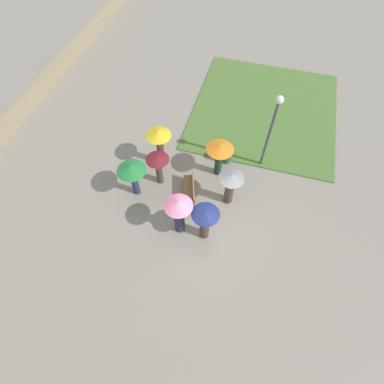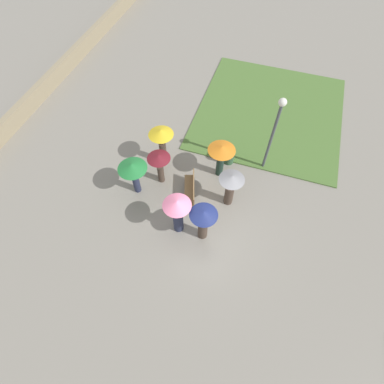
% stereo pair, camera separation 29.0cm
% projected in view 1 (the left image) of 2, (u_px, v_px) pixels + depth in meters
% --- Properties ---
extents(ground_plane, '(90.00, 90.00, 0.00)m').
position_uv_depth(ground_plane, '(206.00, 229.00, 12.07)').
color(ground_plane, gray).
extents(lawn_patch_near, '(7.95, 7.34, 0.06)m').
position_uv_depth(lawn_patch_near, '(265.00, 110.00, 15.97)').
color(lawn_patch_near, '#4C7033').
rests_on(lawn_patch_near, ground_plane).
extents(park_bench, '(1.63, 0.89, 0.90)m').
position_uv_depth(park_bench, '(191.00, 190.00, 12.57)').
color(park_bench, brown).
rests_on(park_bench, ground_plane).
extents(lamp_post, '(0.32, 0.32, 3.85)m').
position_uv_depth(lamp_post, '(272.00, 124.00, 11.84)').
color(lamp_post, '#474C51').
rests_on(lamp_post, ground_plane).
extents(trash_bin, '(0.52, 0.52, 0.82)m').
position_uv_depth(trash_bin, '(227.00, 154.00, 13.72)').
color(trash_bin, '#335638').
rests_on(trash_bin, ground_plane).
extents(crowd_person_pink, '(1.06, 1.06, 2.02)m').
position_uv_depth(crowd_person_pink, '(179.00, 211.00, 10.93)').
color(crowd_person_pink, '#282D47').
rests_on(crowd_person_pink, ground_plane).
extents(crowd_person_yellow, '(1.08, 1.08, 2.00)m').
position_uv_depth(crowd_person_yellow, '(159.00, 140.00, 12.76)').
color(crowd_person_yellow, '#47382D').
rests_on(crowd_person_yellow, ground_plane).
extents(crowd_person_maroon, '(0.97, 0.97, 1.68)m').
position_uv_depth(crowd_person_maroon, '(158.00, 163.00, 12.36)').
color(crowd_person_maroon, '#47382D').
rests_on(crowd_person_maroon, ground_plane).
extents(crowd_person_orange, '(1.17, 1.17, 1.77)m').
position_uv_depth(crowd_person_orange, '(220.00, 153.00, 12.55)').
color(crowd_person_orange, '#1E3328').
rests_on(crowd_person_orange, ground_plane).
extents(crowd_person_green, '(1.19, 1.19, 1.78)m').
position_uv_depth(crowd_person_green, '(132.00, 172.00, 11.88)').
color(crowd_person_green, '#282D47').
rests_on(crowd_person_green, ground_plane).
extents(crowd_person_grey, '(1.01, 1.01, 1.81)m').
position_uv_depth(crowd_person_grey, '(231.00, 184.00, 11.80)').
color(crowd_person_grey, '#47382D').
rests_on(crowd_person_grey, ground_plane).
extents(crowd_person_navy, '(1.04, 1.04, 1.84)m').
position_uv_depth(crowd_person_navy, '(205.00, 219.00, 10.88)').
color(crowd_person_navy, '#47382D').
rests_on(crowd_person_navy, ground_plane).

